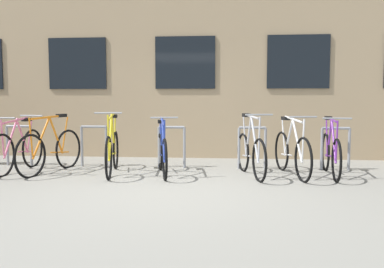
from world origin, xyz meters
The scene contains 10 objects.
ground_plane centered at (0.00, 0.00, 0.00)m, with size 42.00×42.00×0.00m, color gray.
storefront_building centered at (0.00, 7.00, 2.57)m, with size 28.00×7.63×5.15m.
bike_rack centered at (-0.12, 1.90, 0.47)m, with size 6.53×0.05×0.79m.
bicycle_white centered at (2.01, 1.32, 0.39)m, with size 0.49×1.78×1.05m.
bicycle_pink centered at (-2.80, 1.29, 0.39)m, with size 0.44×1.73×1.01m.
bicycle_silver centered at (1.32, 1.21, 0.39)m, with size 0.52×1.63×1.08m.
bicycle_yellow centered at (-1.07, 1.24, 0.40)m, with size 0.47×1.76×1.10m.
bicycle_blue centered at (-0.18, 1.22, 0.38)m, with size 0.54×1.64×1.03m.
bicycle_orange centered at (-2.18, 1.24, 0.40)m, with size 0.56×1.71×1.05m.
bicycle_purple centered at (2.66, 1.36, 0.38)m, with size 0.44×1.71×1.02m.
Camera 1 is at (0.93, -5.50, 1.27)m, focal length 37.39 mm.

